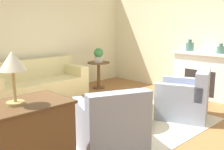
# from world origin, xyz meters

# --- Properties ---
(ground_plane) EXTENTS (16.00, 16.00, 0.00)m
(ground_plane) POSITION_xyz_m (0.00, 0.00, 0.00)
(ground_plane) COLOR #996638
(wall_back) EXTENTS (9.86, 0.12, 2.80)m
(wall_back) POSITION_xyz_m (0.00, 2.99, 1.40)
(wall_back) COLOR beige
(wall_back) RESTS_ON ground_plane
(wall_right) EXTENTS (0.12, 9.27, 2.80)m
(wall_right) POSITION_xyz_m (2.70, 0.00, 1.40)
(wall_right) COLOR beige
(wall_right) RESTS_ON ground_plane
(rug) EXTENTS (2.77, 2.23, 0.01)m
(rug) POSITION_xyz_m (0.00, 0.00, 0.01)
(rug) COLOR beige
(rug) RESTS_ON ground_plane
(couch) EXTENTS (2.29, 0.87, 0.89)m
(couch) POSITION_xyz_m (-0.41, 2.45, 0.32)
(couch) COLOR beige
(couch) RESTS_ON ground_plane
(armchair_left) EXTENTS (1.08, 1.11, 0.89)m
(armchair_left) POSITION_xyz_m (-0.95, -0.56, 0.34)
(armchair_left) COLOR #8E99B2
(armchair_left) RESTS_ON rug
(armchair_right) EXTENTS (1.08, 1.11, 0.89)m
(armchair_right) POSITION_xyz_m (0.95, -0.56, 0.34)
(armchair_right) COLOR #8E99B2
(armchair_right) RESTS_ON rug
(ottoman_table) EXTENTS (0.85, 0.85, 0.41)m
(ottoman_table) POSITION_xyz_m (-0.06, -0.07, 0.27)
(ottoman_table) COLOR beige
(ottoman_table) RESTS_ON rug
(side_table) EXTENTS (0.59, 0.59, 0.70)m
(side_table) POSITION_xyz_m (1.29, 2.23, 0.48)
(side_table) COLOR brown
(side_table) RESTS_ON ground_plane
(fireplace) EXTENTS (0.44, 1.45, 1.06)m
(fireplace) POSITION_xyz_m (2.45, -0.12, 0.56)
(fireplace) COLOR white
(fireplace) RESTS_ON ground_plane
(dresser) EXTENTS (1.04, 0.60, 0.94)m
(dresser) POSITION_xyz_m (-2.21, -0.54, 0.48)
(dresser) COLOR brown
(dresser) RESTS_ON ground_plane
(vase_mantel_near) EXTENTS (0.20, 0.20, 0.28)m
(vase_mantel_near) POSITION_xyz_m (2.44, 0.25, 1.17)
(vase_mantel_near) COLOR #477066
(vase_mantel_near) RESTS_ON fireplace
(vase_mantel_far) EXTENTS (0.18, 0.18, 0.22)m
(vase_mantel_far) POSITION_xyz_m (2.44, -0.49, 1.15)
(vase_mantel_far) COLOR #477066
(vase_mantel_far) RESTS_ON fireplace
(potted_plant_on_side_table) EXTENTS (0.25, 0.25, 0.37)m
(potted_plant_on_side_table) POSITION_xyz_m (1.29, 2.23, 0.90)
(potted_plant_on_side_table) COLOR beige
(potted_plant_on_side_table) RESTS_ON side_table
(table_lamp) EXTENTS (0.26, 0.26, 0.52)m
(table_lamp) POSITION_xyz_m (-2.21, -0.54, 1.33)
(table_lamp) COLOR tan
(table_lamp) RESTS_ON dresser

